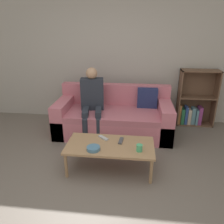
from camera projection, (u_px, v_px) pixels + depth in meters
The scene contains 10 objects.
ground_plane at pixel (89, 209), 2.36m from camera, with size 22.00×22.00×0.00m, color #70665B.
wall_back at pixel (115, 56), 4.26m from camera, with size 12.00×0.06×2.60m.
couch at pixel (114, 118), 3.97m from camera, with size 2.03×0.92×0.83m.
bookshelf at pixel (194, 104), 4.28m from camera, with size 0.70×0.28×1.09m.
coffee_table at pixel (110, 147), 2.91m from camera, with size 1.16×0.58×0.38m.
person_adult at pixel (92, 97), 3.79m from camera, with size 0.44×0.67×1.19m.
cup_near at pixel (139, 148), 2.73m from camera, with size 0.08×0.08×0.09m.
tv_remote_0 at pixel (103, 138), 3.05m from camera, with size 0.16×0.15×0.02m.
tv_remote_1 at pixel (121, 141), 2.98m from camera, with size 0.06×0.17×0.02m.
snack_bowl at pixel (93, 148), 2.77m from camera, with size 0.17×0.17×0.05m.
Camera 1 is at (0.45, -1.76, 1.85)m, focal length 35.00 mm.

